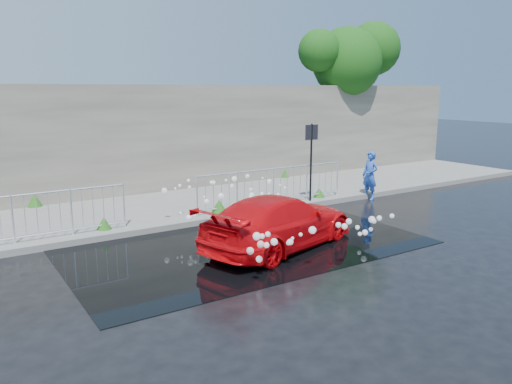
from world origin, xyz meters
The scene contains 13 objects.
ground centered at (0.00, 0.00, 0.00)m, with size 90.00×90.00×0.00m, color black.
pavement centered at (0.00, 5.00, 0.07)m, with size 30.00×4.00×0.15m, color slate.
curb centered at (0.00, 3.00, 0.08)m, with size 30.00×0.25×0.16m, color slate.
retaining_wall centered at (0.00, 7.20, 1.90)m, with size 30.00×0.60×3.50m, color #58544A.
puddle centered at (0.50, 1.00, 0.01)m, with size 8.00×5.00×0.01m, color black.
sign_post centered at (4.20, 3.10, 1.72)m, with size 0.45×0.06×2.50m.
tree centered at (9.77, 7.41, 4.79)m, with size 4.99×2.88×6.35m.
railing_left centered at (-4.00, 3.35, 0.74)m, with size 5.05×0.05×1.10m.
railing_right centered at (3.00, 3.35, 0.74)m, with size 5.05×0.05×1.10m.
weeds centered at (-0.33, 4.57, 0.32)m, with size 12.17×3.93×0.38m.
water_spray centered at (0.96, 0.85, 0.74)m, with size 3.66×5.70×0.96m.
red_car centered at (1.05, 0.31, 0.60)m, with size 1.68×4.12×1.20m, color red.
person centered at (6.41, 2.80, 0.78)m, with size 0.57×0.37×1.56m, color blue.
Camera 1 is at (-5.26, -8.49, 3.53)m, focal length 35.00 mm.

